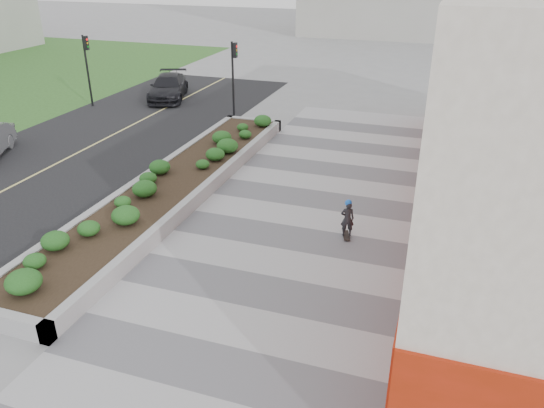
{
  "coord_description": "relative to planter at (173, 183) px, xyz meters",
  "views": [
    {
      "loc": [
        4.27,
        -9.73,
        8.55
      ],
      "look_at": [
        -0.77,
        5.07,
        1.1
      ],
      "focal_mm": 35.0,
      "sensor_mm": 36.0,
      "label": 1
    }
  ],
  "objects": [
    {
      "name": "ground",
      "position": [
        5.5,
        -7.0,
        -0.42
      ],
      "size": [
        160.0,
        160.0,
        0.0
      ],
      "primitive_type": "plane",
      "color": "gray",
      "rests_on": "ground"
    },
    {
      "name": "walkway",
      "position": [
        5.5,
        -4.0,
        -0.41
      ],
      "size": [
        8.0,
        36.0,
        0.01
      ],
      "primitive_type": "cube",
      "color": "#A8A8AD",
      "rests_on": "ground"
    },
    {
      "name": "building",
      "position": [
        12.48,
        1.98,
        3.56
      ],
      "size": [
        6.04,
        24.08,
        8.0
      ],
      "color": "beige",
      "rests_on": "ground"
    },
    {
      "name": "planter",
      "position": [
        0.0,
        0.0,
        0.0
      ],
      "size": [
        3.0,
        18.0,
        0.9
      ],
      "color": "#9E9EA0",
      "rests_on": "ground"
    },
    {
      "name": "street",
      "position": [
        -6.5,
        0.0,
        -0.42
      ],
      "size": [
        10.0,
        40.0,
        0.0
      ],
      "primitive_type": "cube",
      "color": "black",
      "rests_on": "ground"
    },
    {
      "name": "traffic_signal_near",
      "position": [
        -1.73,
        10.5,
        2.34
      ],
      "size": [
        0.33,
        0.28,
        4.2
      ],
      "color": "black",
      "rests_on": "ground"
    },
    {
      "name": "traffic_signal_far",
      "position": [
        -10.93,
        10.0,
        2.34
      ],
      "size": [
        0.33,
        0.28,
        4.2
      ],
      "color": "black",
      "rests_on": "ground"
    },
    {
      "name": "manhole_cover",
      "position": [
        6.0,
        -4.0,
        -0.42
      ],
      "size": [
        0.44,
        0.44,
        0.01
      ],
      "primitive_type": "cylinder",
      "color": "#595654",
      "rests_on": "ground"
    },
    {
      "name": "skateboarder",
      "position": [
        7.14,
        -1.37,
        0.28
      ],
      "size": [
        0.51,
        0.75,
        1.37
      ],
      "rotation": [
        0.0,
        0.0,
        0.3
      ],
      "color": "beige",
      "rests_on": "ground"
    },
    {
      "name": "car_dark",
      "position": [
        -7.41,
        13.1,
        0.32
      ],
      "size": [
        3.67,
        5.5,
        1.48
      ],
      "primitive_type": "imported",
      "rotation": [
        0.0,
        0.0,
        0.34
      ],
      "color": "black",
      "rests_on": "ground"
    }
  ]
}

